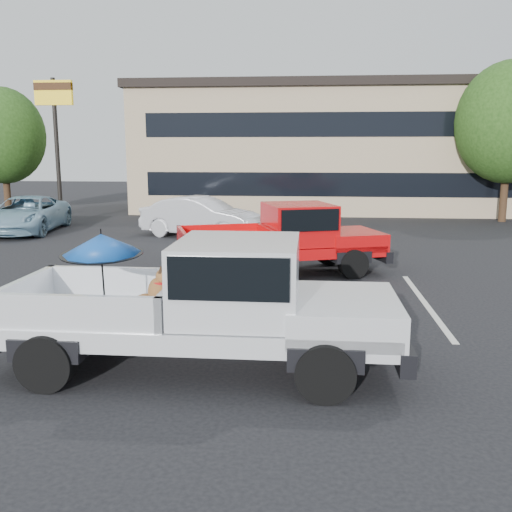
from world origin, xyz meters
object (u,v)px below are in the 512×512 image
Objects in this scene: tree_left at (3,136)px; blue_suv at (26,214)px; silver_pickup at (222,299)px; tree_back at (406,126)px; red_pickup at (292,236)px; motel_sign at (55,111)px; silver_sedan at (201,217)px; tree_right at (510,123)px.

blue_suv is at bearing -56.45° from tree_left.
tree_left is 1.06× the size of silver_pickup.
tree_back is 1.47× the size of blue_suv.
red_pickup is (0.80, 6.52, -0.09)m from silver_pickup.
tree_back is 1.26× the size of red_pickup.
motel_sign is at bearing 120.65° from silver_pickup.
silver_sedan is at bearing -27.50° from motel_sign.
red_pickup is (-8.80, -11.39, -3.24)m from tree_right.
motel_sign is 18.83m from silver_pickup.
silver_pickup is (9.40, -15.91, -3.60)m from motel_sign.
blue_suv is at bearing -165.36° from tree_right.
tree_left is at bearing 120.31° from red_pickup.
tree_left is at bearing 143.13° from motel_sign.
tree_back is (16.00, 10.00, -0.24)m from motel_sign.
tree_left reaches higher than blue_suv.
silver_pickup is 6.57m from red_pickup.
tree_right reaches higher than silver_sedan.
tree_back is at bearing 31.58° from blue_suv.
red_pickup is at bearing -39.44° from blue_suv.
tree_left is 1.06× the size of red_pickup.
tree_left is 19.05m from red_pickup.
motel_sign is at bearing -173.99° from tree_right.
tree_back is 16.79m from silver_sedan.
blue_suv is at bearing 126.19° from silver_pickup.
motel_sign is 18.87m from tree_back.
tree_right is 1.19× the size of silver_pickup.
tree_left is at bearing 116.16° from blue_suv.
tree_left is (-23.00, 1.00, -0.48)m from tree_right.
tree_right is at bearing 7.25° from blue_suv.
blue_suv is (-10.24, 6.41, -0.29)m from red_pickup.
motel_sign reaches higher than silver_pickup.
red_pickup is 12.08m from blue_suv.
tree_left is at bearing 177.51° from tree_right.
red_pickup reaches higher than silver_sedan.
tree_right is 13.86m from silver_sedan.
tree_right is at bearing 6.01° from motel_sign.
tree_right is 0.95× the size of tree_back.
red_pickup is (10.20, -9.39, -3.69)m from motel_sign.
red_pickup reaches higher than blue_suv.
tree_right reaches higher than blue_suv.
tree_right is 1.40× the size of blue_suv.
tree_back is at bearing -15.72° from silver_sedan.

